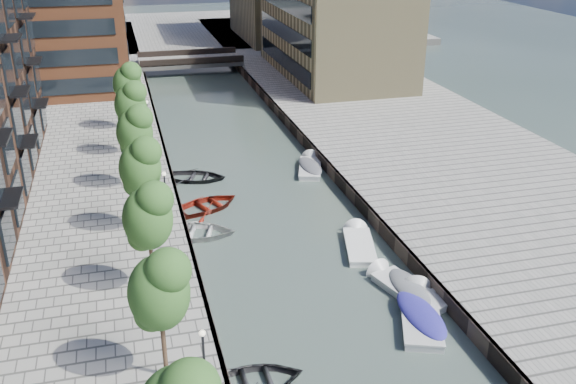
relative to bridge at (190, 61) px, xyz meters
name	(u,v)px	position (x,y,z in m)	size (l,w,h in m)	color
water	(237,153)	(0.00, -32.00, -1.39)	(300.00, 300.00, 0.00)	#38473F
quay_right	(408,132)	(16.00, -32.00, -0.89)	(20.00, 140.00, 1.00)	gray
quay_wall_left	(165,153)	(-6.10, -32.00, -0.89)	(0.25, 140.00, 1.00)	#332823
quay_wall_right	(305,141)	(6.10, -32.00, -0.89)	(0.25, 140.00, 1.00)	#332823
far_closure	(170,32)	(0.00, 28.00, -0.89)	(80.00, 40.00, 1.00)	gray
tan_block_near	(333,15)	(16.00, -10.00, 6.61)	(12.00, 25.00, 14.00)	#9B8C5F
bridge	(190,61)	(0.00, 0.00, 0.00)	(13.00, 6.00, 1.30)	gray
tree_1	(159,288)	(-8.50, -61.00, 3.92)	(2.50, 2.50, 5.95)	#382619
tree_2	(147,214)	(-8.50, -54.00, 3.92)	(2.50, 2.50, 5.95)	#382619
tree_3	(140,165)	(-8.50, -47.00, 3.92)	(2.50, 2.50, 5.95)	#382619
tree_4	(134,130)	(-8.50, -40.00, 3.92)	(2.50, 2.50, 5.95)	#382619
tree_5	(130,103)	(-8.50, -33.00, 3.92)	(2.50, 2.50, 5.95)	#382619
tree_6	(127,82)	(-8.50, -26.00, 3.92)	(2.50, 2.50, 5.95)	#382619
lamp_0	(204,366)	(-7.20, -64.00, 2.12)	(0.24, 0.24, 4.12)	black
lamp_1	(166,197)	(-7.20, -48.00, 2.12)	(0.24, 0.24, 4.12)	black
lamp_2	(148,120)	(-7.20, -32.00, 2.12)	(0.24, 0.24, 4.12)	black
sloop_2	(207,209)	(-4.13, -42.74, -1.39)	(3.47, 4.86, 1.01)	maroon
sloop_3	(197,236)	(-5.40, -46.64, -1.39)	(3.57, 5.00, 1.04)	beige
sloop_4	(196,180)	(-4.23, -37.24, -1.39)	(3.38, 4.73, 0.98)	black
motorboat_1	(403,288)	(4.66, -56.07, -1.19)	(3.04, 5.29, 1.67)	silver
motorboat_2	(358,243)	(4.18, -50.44, -1.30)	(2.79, 5.07, 1.60)	white
motorboat_3	(420,313)	(4.45, -58.53, -1.17)	(3.71, 5.77, 1.82)	silver
motorboat_4	(310,167)	(5.01, -37.31, -1.19)	(3.08, 5.14, 1.62)	silver
car	(304,77)	(11.37, -13.53, 0.25)	(1.50, 3.73, 1.27)	#ADAEB2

